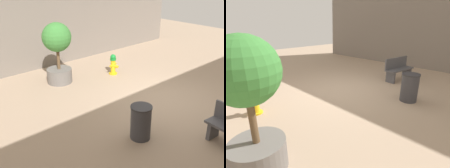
% 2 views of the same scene
% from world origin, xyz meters
% --- Properties ---
extents(ground_plane, '(23.40, 23.40, 0.00)m').
position_xyz_m(ground_plane, '(0.00, 0.00, 0.00)').
color(ground_plane, tan).
extents(fire_hydrant, '(0.40, 0.42, 0.82)m').
position_xyz_m(fire_hydrant, '(2.94, -0.30, 0.41)').
color(fire_hydrant, gold).
rests_on(fire_hydrant, ground_plane).
extents(planter_tree, '(1.03, 1.03, 2.21)m').
position_xyz_m(planter_tree, '(3.65, 1.72, 1.29)').
color(planter_tree, slate).
rests_on(planter_tree, ground_plane).
extents(trash_bin, '(0.54, 0.54, 0.88)m').
position_xyz_m(trash_bin, '(-0.81, 2.20, 0.44)').
color(trash_bin, '#38383D').
rests_on(trash_bin, ground_plane).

